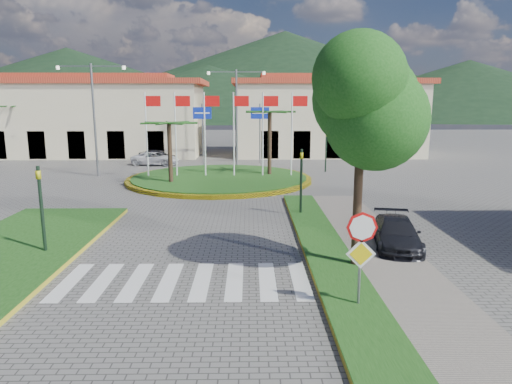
{
  "coord_description": "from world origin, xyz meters",
  "views": [
    {
      "loc": [
        2.05,
        -9.1,
        5.36
      ],
      "look_at": [
        2.31,
        8.0,
        1.97
      ],
      "focal_mm": 32.0,
      "sensor_mm": 36.0,
      "label": 1
    }
  ],
  "objects_px": {
    "car_dark_a": "(157,155)",
    "car_side_right": "(396,234)",
    "stop_sign": "(361,245)",
    "white_van": "(155,159)",
    "roundabout_island": "(220,178)",
    "deciduous_tree": "(362,108)",
    "car_dark_b": "(271,151)"
  },
  "relations": [
    {
      "from": "car_side_right",
      "to": "white_van",
      "type": "bearing_deg",
      "value": 130.82
    },
    {
      "from": "stop_sign",
      "to": "deciduous_tree",
      "type": "distance_m",
      "value": 4.59
    },
    {
      "from": "stop_sign",
      "to": "car_side_right",
      "type": "relative_size",
      "value": 0.68
    },
    {
      "from": "deciduous_tree",
      "to": "stop_sign",
      "type": "bearing_deg",
      "value": -101.18
    },
    {
      "from": "white_van",
      "to": "car_side_right",
      "type": "bearing_deg",
      "value": -141.86
    },
    {
      "from": "car_dark_b",
      "to": "car_side_right",
      "type": "relative_size",
      "value": 0.84
    },
    {
      "from": "deciduous_tree",
      "to": "car_dark_a",
      "type": "distance_m",
      "value": 30.01
    },
    {
      "from": "deciduous_tree",
      "to": "car_dark_a",
      "type": "bearing_deg",
      "value": 113.43
    },
    {
      "from": "stop_sign",
      "to": "car_side_right",
      "type": "bearing_deg",
      "value": 62.98
    },
    {
      "from": "car_dark_b",
      "to": "car_side_right",
      "type": "distance_m",
      "value": 29.15
    },
    {
      "from": "stop_sign",
      "to": "car_side_right",
      "type": "distance_m",
      "value": 5.85
    },
    {
      "from": "car_dark_a",
      "to": "car_side_right",
      "type": "bearing_deg",
      "value": -131.82
    },
    {
      "from": "deciduous_tree",
      "to": "roundabout_island",
      "type": "bearing_deg",
      "value": 107.91
    },
    {
      "from": "stop_sign",
      "to": "car_dark_b",
      "type": "distance_m",
      "value": 34.1
    },
    {
      "from": "roundabout_island",
      "to": "stop_sign",
      "type": "distance_m",
      "value": 20.69
    },
    {
      "from": "stop_sign",
      "to": "car_dark_a",
      "type": "xyz_separation_m",
      "value": [
        -11.19,
        30.25,
        -1.22
      ]
    },
    {
      "from": "car_dark_b",
      "to": "car_side_right",
      "type": "height_order",
      "value": "car_side_right"
    },
    {
      "from": "white_van",
      "to": "car_side_right",
      "type": "relative_size",
      "value": 1.03
    },
    {
      "from": "roundabout_island",
      "to": "car_dark_b",
      "type": "height_order",
      "value": "roundabout_island"
    },
    {
      "from": "deciduous_tree",
      "to": "car_dark_a",
      "type": "xyz_separation_m",
      "value": [
        -11.79,
        27.21,
        -4.6
      ]
    },
    {
      "from": "stop_sign",
      "to": "white_van",
      "type": "bearing_deg",
      "value": 111.25
    },
    {
      "from": "stop_sign",
      "to": "white_van",
      "type": "distance_m",
      "value": 30.11
    },
    {
      "from": "roundabout_island",
      "to": "deciduous_tree",
      "type": "distance_m",
      "value": 18.55
    },
    {
      "from": "deciduous_tree",
      "to": "car_dark_b",
      "type": "distance_m",
      "value": 31.4
    },
    {
      "from": "deciduous_tree",
      "to": "car_side_right",
      "type": "distance_m",
      "value": 5.43
    },
    {
      "from": "car_dark_a",
      "to": "white_van",
      "type": "bearing_deg",
      "value": -153.19
    },
    {
      "from": "car_side_right",
      "to": "stop_sign",
      "type": "bearing_deg",
      "value": -106.69
    },
    {
      "from": "car_dark_a",
      "to": "car_side_right",
      "type": "distance_m",
      "value": 28.68
    },
    {
      "from": "roundabout_island",
      "to": "car_dark_b",
      "type": "distance_m",
      "value": 14.67
    },
    {
      "from": "stop_sign",
      "to": "car_dark_b",
      "type": "relative_size",
      "value": 0.81
    },
    {
      "from": "car_side_right",
      "to": "car_dark_b",
      "type": "bearing_deg",
      "value": 106.7
    },
    {
      "from": "stop_sign",
      "to": "car_dark_a",
      "type": "relative_size",
      "value": 0.79
    }
  ]
}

